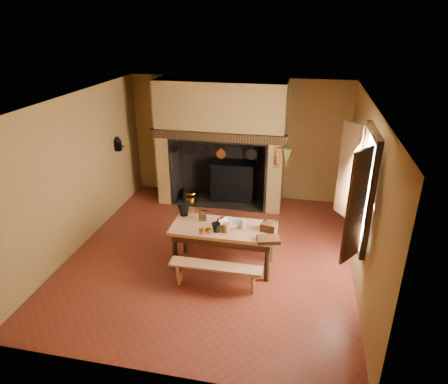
% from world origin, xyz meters
% --- Properties ---
extents(floor, '(5.50, 5.50, 0.00)m').
position_xyz_m(floor, '(0.00, 0.00, 0.00)').
color(floor, maroon).
rests_on(floor, ground).
extents(ceiling, '(5.50, 5.50, 0.00)m').
position_xyz_m(ceiling, '(0.00, 0.00, 2.80)').
color(ceiling, silver).
rests_on(ceiling, back_wall).
extents(back_wall, '(5.00, 0.02, 2.80)m').
position_xyz_m(back_wall, '(0.00, 2.75, 1.40)').
color(back_wall, olive).
rests_on(back_wall, floor).
extents(wall_left, '(0.02, 5.50, 2.80)m').
position_xyz_m(wall_left, '(-2.50, 0.00, 1.40)').
color(wall_left, olive).
rests_on(wall_left, floor).
extents(wall_right, '(0.02, 5.50, 2.80)m').
position_xyz_m(wall_right, '(2.50, 0.00, 1.40)').
color(wall_right, olive).
rests_on(wall_right, floor).
extents(wall_front, '(5.00, 0.02, 2.80)m').
position_xyz_m(wall_front, '(0.00, -2.75, 1.40)').
color(wall_front, olive).
rests_on(wall_front, floor).
extents(chimney_breast, '(2.95, 0.96, 2.80)m').
position_xyz_m(chimney_breast, '(-0.30, 2.31, 1.81)').
color(chimney_breast, olive).
rests_on(chimney_breast, floor).
extents(iron_range, '(1.12, 0.55, 1.60)m').
position_xyz_m(iron_range, '(-0.04, 2.45, 0.48)').
color(iron_range, black).
rests_on(iron_range, floor).
extents(hearth_pans, '(0.51, 0.62, 0.20)m').
position_xyz_m(hearth_pans, '(-1.05, 2.22, 0.09)').
color(hearth_pans, gold).
rests_on(hearth_pans, floor).
extents(hanging_pans, '(1.92, 0.29, 0.27)m').
position_xyz_m(hanging_pans, '(-0.34, 1.81, 1.36)').
color(hanging_pans, black).
rests_on(hanging_pans, chimney_breast).
extents(onion_string, '(0.12, 0.10, 0.46)m').
position_xyz_m(onion_string, '(1.00, 1.79, 1.33)').
color(onion_string, '#AD5220').
rests_on(onion_string, chimney_breast).
extents(herb_bunch, '(0.20, 0.20, 0.35)m').
position_xyz_m(herb_bunch, '(1.18, 1.79, 1.38)').
color(herb_bunch, '#565E2C').
rests_on(herb_bunch, chimney_breast).
extents(window, '(0.39, 1.75, 1.76)m').
position_xyz_m(window, '(2.35, -0.40, 1.70)').
color(window, white).
rests_on(window, wall_right).
extents(wall_coffee_mill, '(0.23, 0.16, 0.31)m').
position_xyz_m(wall_coffee_mill, '(-2.42, 1.55, 1.52)').
color(wall_coffee_mill, black).
rests_on(wall_coffee_mill, wall_left).
extents(work_table, '(1.76, 0.78, 0.76)m').
position_xyz_m(work_table, '(0.30, -0.31, 0.64)').
color(work_table, tan).
rests_on(work_table, floor).
extents(bench_front, '(1.48, 0.26, 0.42)m').
position_xyz_m(bench_front, '(0.30, -0.94, 0.31)').
color(bench_front, tan).
rests_on(bench_front, floor).
extents(bench_back, '(1.61, 0.28, 0.45)m').
position_xyz_m(bench_back, '(0.30, 0.29, 0.34)').
color(bench_back, tan).
rests_on(bench_back, floor).
extents(mortar_large, '(0.24, 0.24, 0.41)m').
position_xyz_m(mortar_large, '(-0.48, -0.02, 0.90)').
color(mortar_large, black).
rests_on(mortar_large, work_table).
extents(mortar_small, '(0.15, 0.15, 0.26)m').
position_xyz_m(mortar_small, '(0.21, -0.49, 0.85)').
color(mortar_small, black).
rests_on(mortar_small, work_table).
extents(coffee_grinder, '(0.19, 0.16, 0.20)m').
position_xyz_m(coffee_grinder, '(-0.12, -0.13, 0.84)').
color(coffee_grinder, '#351F11').
rests_on(coffee_grinder, work_table).
extents(brass_mug_a, '(0.11, 0.11, 0.09)m').
position_xyz_m(brass_mug_a, '(-0.02, -0.60, 0.81)').
color(brass_mug_a, gold).
rests_on(brass_mug_a, work_table).
extents(brass_mug_b, '(0.09, 0.09, 0.08)m').
position_xyz_m(brass_mug_b, '(0.23, -0.12, 0.80)').
color(brass_mug_b, gold).
rests_on(brass_mug_b, work_table).
extents(mixing_bowl, '(0.44, 0.44, 0.09)m').
position_xyz_m(mixing_bowl, '(0.40, -0.26, 0.81)').
color(mixing_bowl, beige).
rests_on(mixing_bowl, work_table).
extents(stoneware_crock, '(0.14, 0.14, 0.15)m').
position_xyz_m(stoneware_crock, '(0.36, -0.46, 0.84)').
color(stoneware_crock, brown).
rests_on(stoneware_crock, work_table).
extents(glass_jar, '(0.10, 0.10, 0.16)m').
position_xyz_m(glass_jar, '(0.62, -0.28, 0.84)').
color(glass_jar, beige).
rests_on(glass_jar, work_table).
extents(wicker_basket, '(0.29, 0.24, 0.24)m').
position_xyz_m(wicker_basket, '(1.05, -0.28, 0.84)').
color(wicker_basket, '#442314').
rests_on(wicker_basket, work_table).
extents(wooden_tray, '(0.41, 0.34, 0.06)m').
position_xyz_m(wooden_tray, '(1.08, -0.62, 0.79)').
color(wooden_tray, '#351F11').
rests_on(wooden_tray, work_table).
extents(brass_cup, '(0.12, 0.12, 0.09)m').
position_xyz_m(brass_cup, '(0.10, -0.58, 0.81)').
color(brass_cup, gold).
rests_on(brass_cup, work_table).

